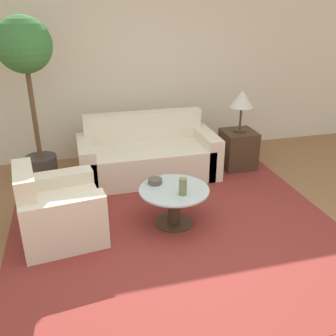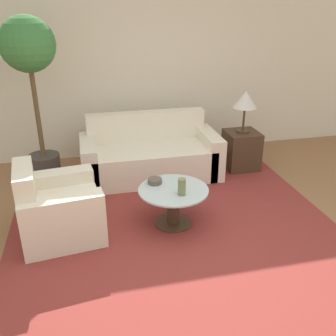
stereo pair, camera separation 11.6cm
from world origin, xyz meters
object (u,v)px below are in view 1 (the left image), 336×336
at_px(potted_plant, 27,70).
at_px(vase, 183,187).
at_px(sofa_main, 148,156).
at_px(table_lamp, 242,100).
at_px(bowl, 155,181).
at_px(armchair, 56,213).
at_px(coffee_table, 174,201).

xyz_separation_m(potted_plant, vase, (1.46, -1.56, -0.96)).
relative_size(sofa_main, table_lamp, 3.19).
bearing_deg(sofa_main, potted_plant, 175.57).
bearing_deg(bowl, potted_plant, 134.94).
bearing_deg(armchair, sofa_main, -51.07).
height_order(coffee_table, potted_plant, potted_plant).
height_order(armchair, table_lamp, table_lamp).
bearing_deg(potted_plant, sofa_main, -4.43).
relative_size(sofa_main, coffee_table, 2.48).
relative_size(armchair, table_lamp, 1.56).
xyz_separation_m(sofa_main, vase, (0.06, -1.46, 0.23)).
bearing_deg(bowl, sofa_main, 82.39).
bearing_deg(armchair, table_lamp, -72.11).
bearing_deg(potted_plant, bowl, -45.06).
relative_size(coffee_table, potted_plant, 0.36).
bearing_deg(coffee_table, table_lamp, 43.73).
height_order(sofa_main, coffee_table, sofa_main).
bearing_deg(table_lamp, bowl, -143.86).
distance_m(table_lamp, potted_plant, 2.76).
relative_size(sofa_main, armchair, 2.05).
height_order(table_lamp, vase, table_lamp).
relative_size(potted_plant, vase, 11.65).
bearing_deg(sofa_main, armchair, -133.75).
bearing_deg(bowl, coffee_table, -47.23).
height_order(armchair, vase, armchair).
height_order(armchair, potted_plant, potted_plant).
bearing_deg(vase, sofa_main, 92.45).
distance_m(armchair, potted_plant, 1.82).
bearing_deg(armchair, bowl, -91.17).
relative_size(armchair, potted_plant, 0.43).
height_order(sofa_main, table_lamp, table_lamp).
relative_size(sofa_main, bowl, 12.08).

